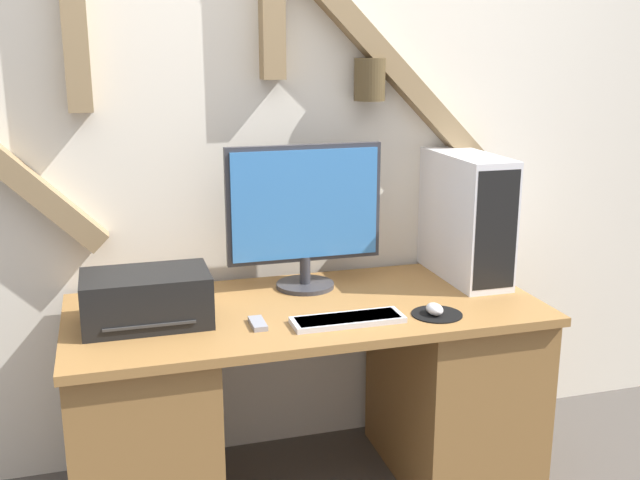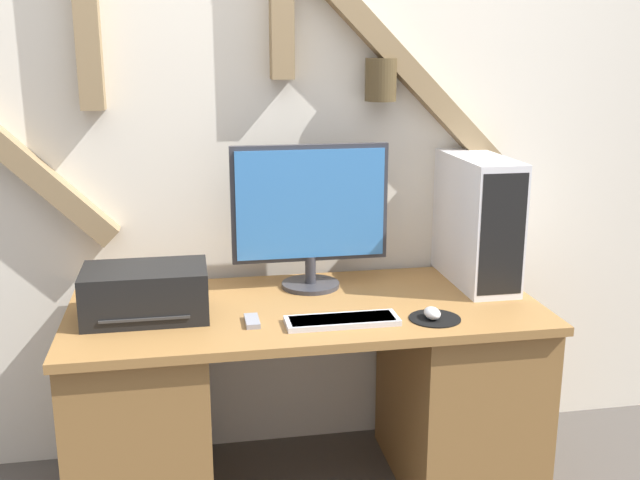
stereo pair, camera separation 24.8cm
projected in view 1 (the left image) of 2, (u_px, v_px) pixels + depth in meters
The scene contains 9 objects.
wall_back at pixel (273, 102), 2.73m from camera, with size 6.40×0.17×2.71m.
desk at pixel (306, 398), 2.61m from camera, with size 1.58×0.71×0.71m.
monitor at pixel (305, 211), 2.65m from camera, with size 0.56×0.21×0.52m.
keyboard at pixel (348, 319), 2.37m from camera, with size 0.36×0.11×0.02m.
mousepad at pixel (437, 314), 2.44m from camera, with size 0.17×0.17×0.00m.
mouse at pixel (435, 309), 2.43m from camera, with size 0.05×0.08×0.04m.
computer_tower at pixel (465, 216), 2.79m from camera, with size 0.18×0.48×0.47m.
printer at pixel (146, 299), 2.34m from camera, with size 0.39×0.25×0.17m.
remote_control at pixel (258, 323), 2.34m from camera, with size 0.04×0.11×0.02m.
Camera 1 is at (-0.62, -1.95, 1.57)m, focal length 42.00 mm.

